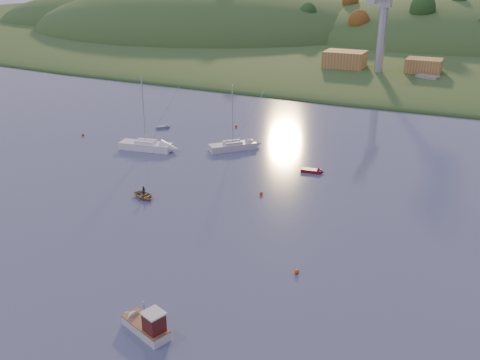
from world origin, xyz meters
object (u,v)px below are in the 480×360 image
at_px(canoe, 144,196).
at_px(grey_dinghy, 165,127).
at_px(red_tender, 315,171).
at_px(sailboat_near, 233,146).
at_px(sailboat_far, 146,145).
at_px(fishing_boat, 143,323).

distance_m(canoe, grey_dinghy, 33.50).
xyz_separation_m(red_tender, grey_dinghy, (-33.63, 10.87, -0.03)).
height_order(sailboat_near, sailboat_far, sailboat_far).
bearing_deg(fishing_boat, canoe, -35.11).
relative_size(fishing_boat, red_tender, 1.62).
relative_size(fishing_boat, grey_dinghy, 2.09).
bearing_deg(red_tender, grey_dinghy, 154.81).
height_order(sailboat_near, red_tender, sailboat_near).
bearing_deg(red_tender, fishing_boat, -100.32).
relative_size(sailboat_far, red_tender, 3.44).
distance_m(sailboat_far, grey_dinghy, 13.12).
xyz_separation_m(fishing_boat, sailboat_far, (-27.35, 40.98, -0.00)).
xyz_separation_m(fishing_boat, red_tender, (2.26, 42.59, -0.55)).
height_order(sailboat_far, canoe, sailboat_far).
bearing_deg(canoe, grey_dinghy, 47.55).
height_order(sailboat_far, grey_dinghy, sailboat_far).
bearing_deg(fishing_boat, grey_dinghy, -38.75).
relative_size(fishing_boat, canoe, 1.68).
bearing_deg(grey_dinghy, red_tender, -59.03).
bearing_deg(fishing_boat, sailboat_near, -52.74).
height_order(sailboat_near, grey_dinghy, sailboat_near).
distance_m(fishing_boat, red_tender, 42.65).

